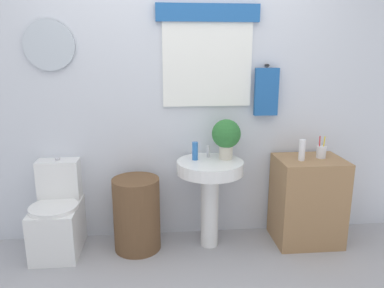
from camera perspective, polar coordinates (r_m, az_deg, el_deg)
name	(u,v)px	position (r m, az deg, el deg)	size (l,w,h in m)	color
back_wall	(179,90)	(3.18, -2.00, 8.38)	(4.40, 0.18, 2.60)	silver
toilet	(58,217)	(3.29, -20.06, -10.65)	(0.38, 0.51, 0.77)	white
laundry_hamper	(137,214)	(3.15, -8.57, -10.70)	(0.39, 0.39, 0.62)	brown
pedestal_sink	(210,181)	(3.07, 2.80, -5.77)	(0.55, 0.55, 0.75)	white
faucet	(208,151)	(3.12, 2.54, -1.16)	(0.03, 0.03, 0.10)	silver
wooden_cabinet	(307,200)	(3.37, 17.45, -8.34)	(0.55, 0.44, 0.75)	#9E754C
soap_bottle	(195,151)	(3.03, 0.47, -1.09)	(0.05, 0.05, 0.15)	#2D6BB7
potted_plant	(226,136)	(3.04, 5.33, 1.32)	(0.24, 0.24, 0.33)	beige
lotion_bottle	(302,150)	(3.15, 16.71, -0.91)	(0.05, 0.05, 0.18)	white
toothbrush_cup	(321,152)	(3.29, 19.41, -1.14)	(0.08, 0.08, 0.19)	silver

